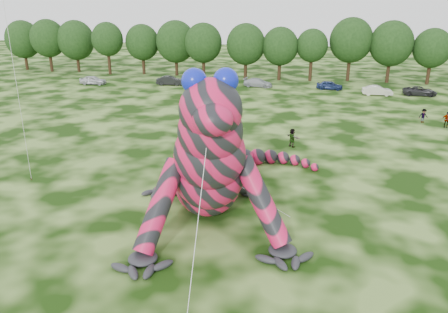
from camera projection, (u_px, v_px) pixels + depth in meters
name	position (u px, v px, depth m)	size (l,w,h in m)	color
ground	(269.00, 269.00, 22.32)	(240.00, 240.00, 0.00)	#16330A
inflatable_gecko	(205.00, 136.00, 27.47)	(16.67, 19.80, 9.90)	#CE174B
tree_0	(24.00, 45.00, 85.64)	(6.91, 6.22, 9.51)	black
tree_1	(49.00, 46.00, 83.34)	(6.74, 6.07, 9.81)	black
tree_2	(76.00, 46.00, 83.02)	(7.04, 6.34, 9.64)	black
tree_3	(108.00, 48.00, 80.11)	(5.81, 5.23, 9.44)	black
tree_4	(143.00, 49.00, 80.55)	(6.22, 5.60, 9.06)	black
tree_5	(176.00, 48.00, 78.95)	(7.16, 6.44, 9.80)	black
tree_6	(203.00, 51.00, 76.34)	(6.52, 5.86, 9.49)	black
tree_7	(246.00, 52.00, 75.05)	(6.68, 6.01, 9.48)	black
tree_8	(280.00, 54.00, 74.20)	(6.14, 5.53, 8.94)	black
tree_9	(311.00, 55.00, 73.58)	(5.27, 4.74, 8.68)	black
tree_10	(350.00, 50.00, 73.23)	(7.09, 6.38, 10.50)	black
tree_11	(390.00, 52.00, 71.74)	(7.01, 6.31, 10.07)	black
tree_12	(431.00, 57.00, 70.34)	(5.99, 5.39, 8.97)	black
car_0	(93.00, 80.00, 71.51)	(1.71, 4.25, 1.45)	silver
car_1	(170.00, 81.00, 70.90)	(1.53, 4.39, 1.45)	black
car_2	(206.00, 85.00, 67.89)	(2.25, 4.89, 1.36)	maroon
car_3	(258.00, 83.00, 69.49)	(1.88, 4.63, 1.34)	#A5A9B0
car_4	(330.00, 85.00, 67.37)	(1.61, 4.00, 1.36)	navy
car_5	(377.00, 91.00, 63.24)	(1.48, 4.25, 1.40)	beige
car_6	(420.00, 91.00, 63.08)	(2.16, 4.69, 1.30)	#272629
spectator_2	(423.00, 116.00, 48.96)	(1.02, 0.59, 1.58)	gray
spectator_0	(212.00, 123.00, 45.87)	(0.61, 0.40, 1.68)	gray
spectator_5	(292.00, 138.00, 40.80)	(1.63, 0.52, 1.76)	gray
spectator_3	(447.00, 120.00, 47.07)	(1.01, 0.42, 1.72)	gray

